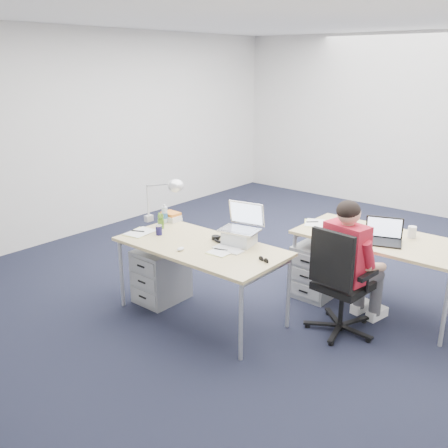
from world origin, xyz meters
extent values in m
plane|color=black|center=(0.00, 0.00, 0.00)|extent=(7.00, 7.00, 0.00)
cube|color=silver|center=(0.00, 3.50, 1.40)|extent=(6.00, 0.02, 2.80)
cube|color=silver|center=(-3.00, 0.00, 1.40)|extent=(0.02, 7.00, 2.80)
cube|color=white|center=(0.00, 0.00, 2.80)|extent=(6.00, 7.00, 0.01)
cube|color=tan|center=(0.00, -1.34, 0.71)|extent=(1.60, 0.80, 0.03)
cylinder|color=#B7BABC|center=(-0.75, -1.69, 0.35)|extent=(0.04, 0.04, 0.70)
cylinder|color=#B7BABC|center=(0.75, -1.69, 0.35)|extent=(0.04, 0.04, 0.70)
cylinder|color=#B7BABC|center=(-0.75, -0.99, 0.35)|extent=(0.04, 0.04, 0.70)
cylinder|color=#B7BABC|center=(0.75, -0.99, 0.35)|extent=(0.04, 0.04, 0.70)
cube|color=tan|center=(1.20, -0.07, 0.71)|extent=(1.60, 0.80, 0.03)
cylinder|color=#B7BABC|center=(0.45, -0.42, 0.35)|extent=(0.04, 0.04, 0.70)
cylinder|color=#B7BABC|center=(1.95, -0.42, 0.35)|extent=(0.04, 0.04, 0.70)
cylinder|color=#B7BABC|center=(0.45, 0.28, 0.35)|extent=(0.04, 0.04, 0.70)
cylinder|color=black|center=(1.16, -0.73, 0.24)|extent=(0.04, 0.04, 0.39)
cube|color=black|center=(1.16, -0.73, 0.45)|extent=(0.46, 0.46, 0.07)
cube|color=black|center=(1.14, -0.94, 0.76)|extent=(0.41, 0.09, 0.49)
cube|color=#B3192B|center=(1.15, -0.72, 0.75)|extent=(0.41, 0.27, 0.52)
sphere|color=tan|center=(1.15, -0.72, 1.12)|extent=(0.20, 0.20, 0.20)
cube|color=gray|center=(-0.55, -1.34, 0.28)|extent=(0.40, 0.50, 0.55)
cube|color=gray|center=(0.61, -0.21, 0.28)|extent=(0.40, 0.50, 0.55)
cube|color=white|center=(0.28, -1.28, 0.74)|extent=(0.29, 0.12, 0.01)
ellipsoid|color=white|center=(-0.04, -1.56, 0.74)|extent=(0.06, 0.09, 0.03)
cylinder|color=#1A1645|center=(-0.50, -1.39, 0.78)|extent=(0.08, 0.08, 0.10)
cylinder|color=silver|center=(-0.75, -1.08, 0.83)|extent=(0.07, 0.07, 0.20)
cube|color=silver|center=(-0.75, -0.99, 0.77)|extent=(0.23, 0.20, 0.09)
cube|color=black|center=(-0.75, -1.07, 0.79)|extent=(0.04, 0.02, 0.13)
cube|color=#DEE785|center=(-0.69, -1.48, 0.73)|extent=(0.24, 0.32, 0.01)
cube|color=#DEE785|center=(0.26, -1.34, 0.73)|extent=(0.19, 0.27, 0.01)
cylinder|color=white|center=(1.43, 0.11, 0.79)|extent=(0.10, 0.10, 0.11)
cube|color=white|center=(0.48, -0.10, 0.73)|extent=(0.29, 0.33, 0.01)
camera|label=1|loc=(2.94, -4.52, 2.34)|focal=40.00mm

